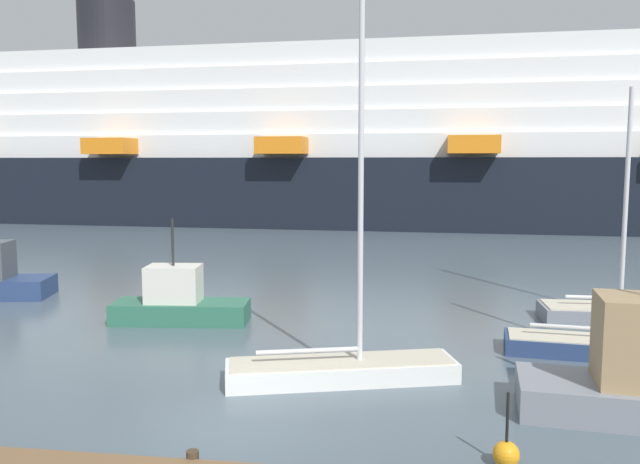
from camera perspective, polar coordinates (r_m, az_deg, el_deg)
ground_plane at (r=15.26m, az=-8.05°, el=-17.16°), size 600.00×600.00×0.00m
sailboat_0 at (r=21.95m, az=24.05°, el=-9.17°), size 5.99×2.23×8.28m
sailboat_1 at (r=26.91m, az=26.36°, el=-6.14°), size 6.73×2.07×12.98m
sailboat_3 at (r=17.97m, az=1.99°, el=-11.71°), size 6.58×3.22×10.62m
fishing_boat_1 at (r=24.71m, az=-12.61°, el=-6.18°), size 5.22×2.24×3.95m
channel_buoy_0 at (r=13.88m, az=16.41°, el=-18.58°), size 0.53×0.53×1.55m
cruise_ship at (r=64.19m, az=-1.71°, el=7.49°), size 117.03×23.14×22.69m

